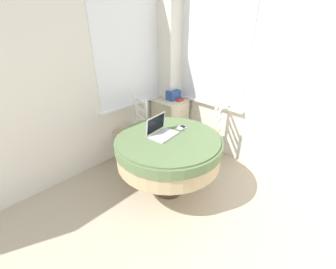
# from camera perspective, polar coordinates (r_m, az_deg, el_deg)

# --- Properties ---
(corner_room_shell) EXTENTS (4.43, 5.04, 2.55)m
(corner_room_shell) POSITION_cam_1_polar(r_m,az_deg,el_deg) (2.54, 6.01, 12.55)
(corner_room_shell) COLOR white
(corner_room_shell) RESTS_ON ground_plane
(round_dining_table) EXTENTS (1.21, 1.21, 0.75)m
(round_dining_table) POSITION_cam_1_polar(r_m,az_deg,el_deg) (2.56, 0.16, -3.47)
(round_dining_table) COLOR #4C3D2D
(round_dining_table) RESTS_ON ground_plane
(laptop) EXTENTS (0.34, 0.27, 0.22)m
(laptop) POSITION_cam_1_polar(r_m,az_deg,el_deg) (2.53, -1.79, 0.86)
(laptop) COLOR silver
(laptop) RESTS_ON round_dining_table
(computer_mouse) EXTENTS (0.06, 0.09, 0.05)m
(computer_mouse) POSITION_cam_1_polar(r_m,az_deg,el_deg) (2.65, 3.04, 1.51)
(computer_mouse) COLOR silver
(computer_mouse) RESTS_ON round_dining_table
(cell_phone) EXTENTS (0.07, 0.11, 0.01)m
(cell_phone) POSITION_cam_1_polar(r_m,az_deg,el_deg) (2.73, 3.75, 1.96)
(cell_phone) COLOR #B2B7BC
(cell_phone) RESTS_ON round_dining_table
(dining_chair_near_back_window) EXTENTS (0.49, 0.47, 0.96)m
(dining_chair_near_back_window) POSITION_cam_1_polar(r_m,az_deg,el_deg) (3.32, -8.63, 0.73)
(dining_chair_near_back_window) COLOR tan
(dining_chair_near_back_window) RESTS_ON ground_plane
(dining_chair_near_right_window) EXTENTS (0.49, 0.51, 0.96)m
(dining_chair_near_right_window) POSITION_cam_1_polar(r_m,az_deg,el_deg) (3.31, 9.84, 0.54)
(dining_chair_near_right_window) COLOR tan
(dining_chair_near_right_window) RESTS_ON ground_plane
(corner_cabinet) EXTENTS (0.47, 0.49, 0.75)m
(corner_cabinet) POSITION_cam_1_polar(r_m,az_deg,el_deg) (3.83, 0.60, 3.55)
(corner_cabinet) COLOR beige
(corner_cabinet) RESTS_ON ground_plane
(storage_box) EXTENTS (0.21, 0.15, 0.15)m
(storage_box) POSITION_cam_1_polar(r_m,az_deg,el_deg) (3.67, 1.35, 10.02)
(storage_box) COLOR #2D4C93
(storage_box) RESTS_ON corner_cabinet
(book_on_cabinet) EXTENTS (0.12, 0.22, 0.02)m
(book_on_cabinet) POSITION_cam_1_polar(r_m,az_deg,el_deg) (3.67, 2.22, 8.98)
(book_on_cabinet) COLOR #BC3338
(book_on_cabinet) RESTS_ON corner_cabinet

